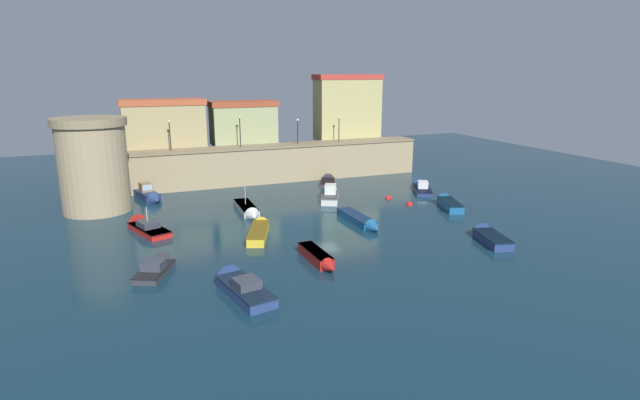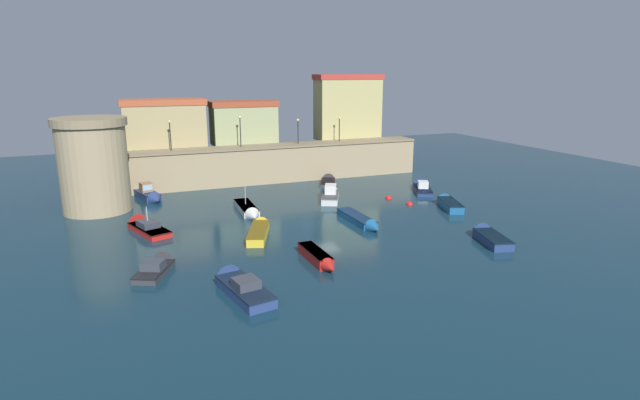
% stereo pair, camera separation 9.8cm
% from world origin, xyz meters
% --- Properties ---
extents(ground_plane, '(109.45, 109.45, 0.00)m').
position_xyz_m(ground_plane, '(0.00, 0.00, 0.00)').
color(ground_plane, '#112D3D').
extents(quay_wall, '(41.75, 3.77, 4.71)m').
position_xyz_m(quay_wall, '(0.00, 19.98, 2.36)').
color(quay_wall, '#9E8966').
rests_on(quay_wall, ground).
extents(old_town_backdrop, '(34.76, 4.54, 8.97)m').
position_xyz_m(old_town_backdrop, '(0.27, 23.68, 8.02)').
color(old_town_backdrop, tan).
rests_on(old_town_backdrop, ground).
extents(fortress_tower, '(7.12, 7.12, 9.48)m').
position_xyz_m(fortress_tower, '(-19.89, 12.77, 4.80)').
color(fortress_tower, '#9E8966').
rests_on(fortress_tower, ground).
extents(quay_lamp_0, '(0.32, 0.32, 3.60)m').
position_xyz_m(quay_lamp_0, '(-11.58, 19.98, 7.09)').
color(quay_lamp_0, black).
rests_on(quay_lamp_0, quay_wall).
extents(quay_lamp_1, '(0.32, 0.32, 3.83)m').
position_xyz_m(quay_lamp_1, '(-3.16, 19.98, 7.22)').
color(quay_lamp_1, black).
rests_on(quay_lamp_1, quay_wall).
extents(quay_lamp_2, '(0.32, 0.32, 3.21)m').
position_xyz_m(quay_lamp_2, '(4.42, 19.98, 6.86)').
color(quay_lamp_2, black).
rests_on(quay_lamp_2, quay_wall).
extents(quay_lamp_3, '(0.32, 0.32, 3.28)m').
position_xyz_m(quay_lamp_3, '(10.27, 19.98, 6.90)').
color(quay_lamp_3, black).
rests_on(quay_lamp_3, quay_wall).
extents(moored_boat_0, '(3.27, 5.98, 1.43)m').
position_xyz_m(moored_boat_0, '(14.33, 0.76, 0.43)').
color(moored_boat_0, '#195689').
rests_on(moored_boat_0, ground).
extents(moored_boat_1, '(4.18, 6.24, 2.17)m').
position_xyz_m(moored_boat_1, '(4.21, 8.54, 0.53)').
color(moored_boat_1, silver).
rests_on(moored_boat_1, ground).
extents(moored_boat_2, '(3.62, 5.09, 1.64)m').
position_xyz_m(moored_boat_2, '(-15.52, -6.19, 0.34)').
color(moored_boat_2, '#333338').
rests_on(moored_boat_2, ground).
extents(moored_boat_3, '(3.01, 5.66, 1.61)m').
position_xyz_m(moored_boat_3, '(10.96, -9.61, 0.39)').
color(moored_boat_3, navy).
rests_on(moored_boat_3, ground).
extents(moored_boat_4, '(1.28, 5.62, 1.08)m').
position_xyz_m(moored_boat_4, '(-4.33, -9.24, 0.43)').
color(moored_boat_4, red).
rests_on(moored_boat_4, ground).
extents(moored_boat_5, '(4.59, 6.89, 1.88)m').
position_xyz_m(moored_boat_5, '(16.18, 8.67, 0.33)').
color(moored_boat_5, navy).
rests_on(moored_boat_5, ground).
extents(moored_boat_6, '(3.74, 6.84, 1.35)m').
position_xyz_m(moored_boat_6, '(-6.60, -0.86, 0.43)').
color(moored_boat_6, gold).
rests_on(moored_boat_6, ground).
extents(moored_boat_7, '(1.57, 7.21, 1.36)m').
position_xyz_m(moored_boat_7, '(3.04, -1.57, 0.35)').
color(moored_boat_7, '#195689').
rests_on(moored_boat_7, ground).
extents(moored_boat_8, '(1.79, 7.13, 3.07)m').
position_xyz_m(moored_boat_8, '(-5.86, 6.00, 0.35)').
color(moored_boat_8, silver).
rests_on(moored_boat_8, ground).
extents(moored_boat_9, '(3.96, 6.87, 2.94)m').
position_xyz_m(moored_boat_9, '(-15.95, 4.34, 0.35)').
color(moored_boat_9, red).
rests_on(moored_boat_9, ground).
extents(moored_boat_10, '(3.11, 6.97, 1.81)m').
position_xyz_m(moored_boat_10, '(-10.99, -11.73, 0.43)').
color(moored_boat_10, navy).
rests_on(moored_boat_10, ground).
extents(moored_boat_11, '(3.57, 5.22, 1.61)m').
position_xyz_m(moored_boat_11, '(7.00, 15.94, 0.31)').
color(moored_boat_11, '#333338').
rests_on(moored_boat_11, ground).
extents(moored_boat_12, '(3.12, 6.03, 2.16)m').
position_xyz_m(moored_boat_12, '(-14.68, 15.62, 0.50)').
color(moored_boat_12, navy).
rests_on(moored_boat_12, ground).
extents(mooring_buoy_0, '(0.71, 0.71, 0.71)m').
position_xyz_m(mooring_buoy_0, '(10.99, 2.91, 0.00)').
color(mooring_buoy_0, red).
rests_on(mooring_buoy_0, ground).
extents(mooring_buoy_1, '(0.69, 0.69, 0.69)m').
position_xyz_m(mooring_buoy_1, '(10.21, 6.11, 0.00)').
color(mooring_buoy_1, red).
rests_on(mooring_buoy_1, ground).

